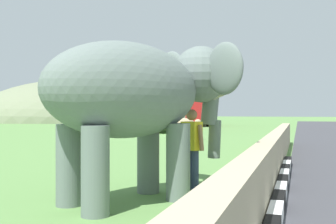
{
  "coord_description": "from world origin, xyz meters",
  "views": [
    {
      "loc": [
        -4.99,
        3.84,
        1.62
      ],
      "look_at": [
        2.11,
        6.16,
        1.6
      ],
      "focal_mm": 43.07,
      "sensor_mm": 36.0,
      "label": 1
    }
  ],
  "objects_px": {
    "person_handler": "(192,145)",
    "elephant": "(142,94)",
    "cow_near": "(183,125)",
    "bus_white": "(169,105)",
    "bus_red": "(197,107)"
  },
  "relations": [
    {
      "from": "person_handler",
      "to": "elephant",
      "type": "bearing_deg",
      "value": 151.87
    },
    {
      "from": "person_handler",
      "to": "cow_near",
      "type": "distance_m",
      "value": 13.72
    },
    {
      "from": "person_handler",
      "to": "bus_white",
      "type": "relative_size",
      "value": 0.17
    },
    {
      "from": "elephant",
      "to": "bus_white",
      "type": "distance_m",
      "value": 25.16
    },
    {
      "from": "cow_near",
      "to": "bus_red",
      "type": "bearing_deg",
      "value": 12.11
    },
    {
      "from": "cow_near",
      "to": "elephant",
      "type": "bearing_deg",
      "value": -167.05
    },
    {
      "from": "bus_white",
      "to": "cow_near",
      "type": "relative_size",
      "value": 5.57
    },
    {
      "from": "elephant",
      "to": "bus_white",
      "type": "relative_size",
      "value": 0.42
    },
    {
      "from": "bus_red",
      "to": "elephant",
      "type": "bearing_deg",
      "value": -167.56
    },
    {
      "from": "elephant",
      "to": "bus_red",
      "type": "distance_m",
      "value": 37.07
    },
    {
      "from": "bus_white",
      "to": "cow_near",
      "type": "height_order",
      "value": "bus_white"
    },
    {
      "from": "bus_red",
      "to": "cow_near",
      "type": "xyz_separation_m",
      "value": [
        -21.87,
        -4.69,
        -1.21
      ]
    },
    {
      "from": "bus_white",
      "to": "bus_red",
      "type": "distance_m",
      "value": 12.15
    },
    {
      "from": "elephant",
      "to": "bus_red",
      "type": "bearing_deg",
      "value": 12.44
    },
    {
      "from": "bus_white",
      "to": "bus_red",
      "type": "height_order",
      "value": "same"
    }
  ]
}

